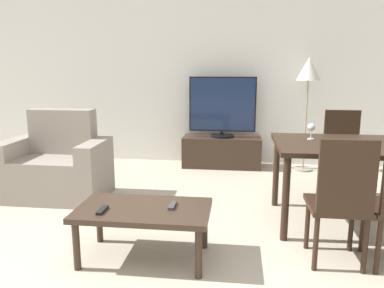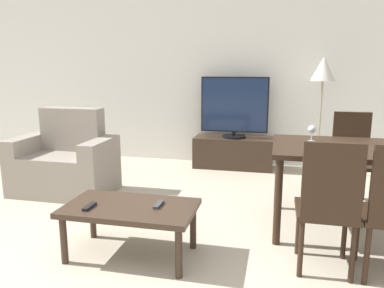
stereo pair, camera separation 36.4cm
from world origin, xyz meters
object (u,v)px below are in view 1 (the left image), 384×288
at_px(tv, 222,107).
at_px(coffee_table, 144,214).
at_px(wine_glass_left, 311,128).
at_px(dining_chair_near, 341,198).
at_px(dining_table, 343,153).
at_px(floor_lamp, 309,75).
at_px(armchair, 57,167).
at_px(remote_primary, 172,206).
at_px(remote_secondary, 102,210).
at_px(tv_stand, 222,152).
at_px(dining_chair_far, 342,151).

relative_size(tv, coffee_table, 0.96).
bearing_deg(coffee_table, wine_glass_left, 36.16).
bearing_deg(dining_chair_near, coffee_table, -177.67).
xyz_separation_m(tv, dining_table, (1.13, -1.86, -0.19)).
xyz_separation_m(coffee_table, floor_lamp, (1.56, 2.63, 0.94)).
distance_m(armchair, dining_table, 2.89).
height_order(coffee_table, floor_lamp, floor_lamp).
bearing_deg(remote_primary, dining_table, 29.76).
xyz_separation_m(remote_primary, remote_secondary, (-0.47, -0.15, 0.00)).
distance_m(armchair, remote_primary, 1.88).
bearing_deg(wine_glass_left, dining_table, -28.90).
xyz_separation_m(coffee_table, remote_primary, (0.20, 0.04, 0.06)).
bearing_deg(remote_primary, coffee_table, -169.01).
bearing_deg(dining_chair_near, armchair, 156.31).
xyz_separation_m(dining_chair_near, remote_primary, (-1.17, -0.02, -0.11)).
relative_size(dining_chair_near, remote_secondary, 6.22).
height_order(tv_stand, tv, tv).
xyz_separation_m(tv_stand, dining_chair_near, (0.93, -2.63, 0.29)).
bearing_deg(dining_chair_far, tv_stand, 140.73).
height_order(coffee_table, remote_secondary, remote_secondary).
bearing_deg(wine_glass_left, armchair, 174.51).
bearing_deg(coffee_table, floor_lamp, 59.27).
distance_m(tv, coffee_table, 2.77).
relative_size(tv, dining_chair_far, 0.98).
height_order(tv_stand, coffee_table, tv_stand).
relative_size(coffee_table, dining_chair_near, 1.03).
distance_m(dining_table, floor_lamp, 1.91).
bearing_deg(tv_stand, remote_primary, -95.17).
bearing_deg(tv_stand, coffee_table, -99.39).
xyz_separation_m(dining_chair_near, dining_chair_far, (0.41, 1.54, 0.00)).
bearing_deg(tv_stand, dining_chair_near, -70.55).
height_order(dining_table, wine_glass_left, wine_glass_left).
bearing_deg(tv, dining_chair_far, -39.21).
height_order(dining_chair_far, wine_glass_left, dining_chair_far).
bearing_deg(tv, dining_table, -58.64).
xyz_separation_m(dining_chair_far, wine_glass_left, (-0.46, -0.63, 0.33)).
height_order(tv, remote_primary, tv).
bearing_deg(tv_stand, dining_chair_far, -39.27).
bearing_deg(floor_lamp, remote_primary, -117.67).
bearing_deg(tv_stand, tv, -90.00).
bearing_deg(wine_glass_left, dining_chair_near, -86.73).
bearing_deg(armchair, wine_glass_left, -5.49).
relative_size(armchair, coffee_table, 1.12).
height_order(tv, dining_chair_near, tv).
xyz_separation_m(dining_table, wine_glass_left, (-0.26, 0.14, 0.19)).
relative_size(tv_stand, coffee_table, 1.14).
relative_size(armchair, dining_chair_near, 1.15).
distance_m(floor_lamp, remote_primary, 3.05).
xyz_separation_m(tv_stand, dining_chair_far, (1.34, -1.09, 0.29)).
relative_size(armchair, dining_chair_far, 1.15).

